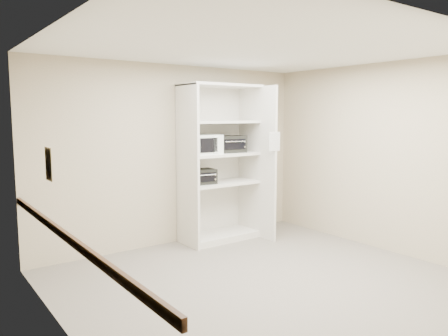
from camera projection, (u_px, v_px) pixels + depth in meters
floor at (261, 280)px, 5.19m from camera, size 4.50×4.00×0.01m
ceiling at (263, 48)px, 4.87m from camera, size 4.50×4.00×0.01m
wall_back at (176, 155)px, 6.63m from camera, size 4.50×0.02×2.70m
wall_front at (429, 192)px, 3.42m from camera, size 4.50×0.02×2.70m
wall_left at (62, 186)px, 3.71m from camera, size 0.02×4.00×2.70m
wall_right at (379, 157)px, 6.34m from camera, size 0.02×4.00×2.70m
shelving_unit at (222, 168)px, 6.81m from camera, size 1.24×0.92×2.42m
microwave at (203, 144)px, 6.53m from camera, size 0.49×0.38×0.29m
toaster_oven_upper at (229, 144)px, 6.86m from camera, size 0.50×0.40×0.26m
toaster_oven_lower at (201, 176)px, 6.59m from camera, size 0.44×0.35×0.22m
paper_sign at (275, 142)px, 6.55m from camera, size 0.22×0.02×0.28m
chair_rail at (67, 237)px, 3.78m from camera, size 0.04×3.98×0.08m
wall_poster at (49, 164)px, 4.05m from camera, size 0.01×0.23×0.32m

